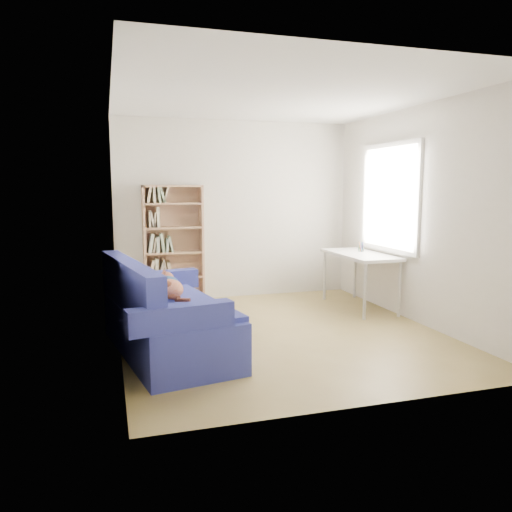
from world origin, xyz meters
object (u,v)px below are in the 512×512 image
(pen_cup, at_px, (361,248))
(bookshelf, at_px, (174,249))
(sofa, at_px, (164,318))
(desk, at_px, (360,258))

(pen_cup, bearing_deg, bookshelf, 160.42)
(bookshelf, distance_m, pen_cup, 2.63)
(sofa, distance_m, pen_cup, 3.17)
(sofa, height_order, pen_cup, sofa)
(sofa, relative_size, bookshelf, 1.23)
(sofa, distance_m, bookshelf, 2.25)
(bookshelf, bearing_deg, pen_cup, -19.58)
(sofa, relative_size, desk, 1.59)
(sofa, height_order, bookshelf, bookshelf)
(desk, bearing_deg, pen_cup, 58.55)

